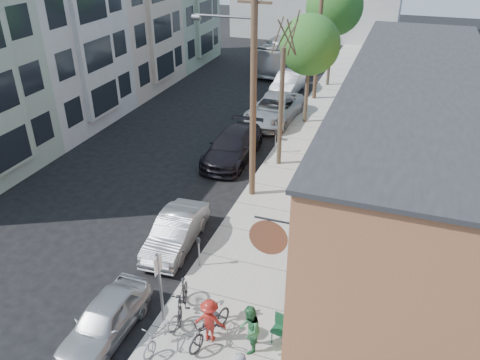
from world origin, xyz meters
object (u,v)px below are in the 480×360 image
(tree_leafy_mid, at_px, (310,45))
(car_1, at_px, (176,232))
(patio_chair_a, at_px, (280,330))
(parked_bike_a, at_px, (182,299))
(sign_post, at_px, (160,283))
(car_0, at_px, (105,319))
(car_4, at_px, (289,83))
(tree_bare, at_px, (281,109))
(car_3, at_px, (274,109))
(patio_chair_b, at_px, (296,299))
(bus, at_px, (286,52))
(parking_meter_near, at_px, (199,247))
(parking_meter_far, at_px, (275,139))
(cyclist, at_px, (210,320))
(utility_pole_near, at_px, (252,86))
(tree_leafy_far, at_px, (334,7))
(patron_green, at_px, (249,329))
(car_2, at_px, (233,146))
(parked_bike_b, at_px, (162,333))

(tree_leafy_mid, relative_size, car_1, 1.63)
(patio_chair_a, relative_size, parked_bike_a, 0.47)
(sign_post, bearing_deg, car_0, -150.25)
(parked_bike_a, bearing_deg, car_4, 79.53)
(tree_bare, relative_size, car_3, 1.03)
(patio_chair_b, relative_size, bus, 0.09)
(parking_meter_near, xyz_separation_m, tree_leafy_mid, (0.55, 15.62, 4.04))
(parking_meter_far, height_order, cyclist, cyclist)
(sign_post, xyz_separation_m, utility_pole_near, (0.04, 8.76, 3.58))
(tree_leafy_far, distance_m, patron_green, 27.68)
(parking_meter_near, xyz_separation_m, car_0, (-1.45, -3.94, -0.34))
(patio_chair_a, xyz_separation_m, patio_chair_b, (0.15, 1.46, 0.00))
(tree_bare, relative_size, car_4, 1.26)
(car_0, height_order, car_2, car_2)
(parking_meter_near, bearing_deg, cyclist, -60.88)
(tree_leafy_mid, bearing_deg, car_1, -97.78)
(utility_pole_near, height_order, tree_bare, utility_pole_near)
(car_1, relative_size, car_3, 0.69)
(parked_bike_b, relative_size, car_2, 0.32)
(car_1, xyz_separation_m, car_4, (-0.52, 20.27, 0.12))
(parking_meter_far, xyz_separation_m, patron_green, (3.01, -13.61, -0.01))
(car_0, bearing_deg, cyclist, 13.84)
(tree_bare, bearing_deg, parked_bike_a, -90.41)
(sign_post, relative_size, patron_green, 1.71)
(bus, bearing_deg, car_2, -78.60)
(parking_meter_near, distance_m, tree_bare, 9.51)
(tree_leafy_far, bearing_deg, car_4, -132.98)
(car_3, bearing_deg, car_2, -92.26)
(car_2, relative_size, car_3, 0.91)
(parking_meter_far, bearing_deg, car_4, 100.37)
(sign_post, distance_m, cyclist, 1.89)
(car_1, height_order, car_4, car_4)
(patron_green, bearing_deg, car_0, -89.10)
(tree_bare, height_order, car_2, tree_bare)
(tree_leafy_far, height_order, car_3, tree_leafy_far)
(car_3, bearing_deg, parking_meter_far, -70.26)
(parking_meter_far, distance_m, car_2, 2.44)
(parking_meter_near, bearing_deg, sign_post, -88.12)
(sign_post, bearing_deg, parked_bike_b, -65.72)
(car_0, relative_size, car_2, 0.70)
(parking_meter_near, height_order, patron_green, patron_green)
(car_3, bearing_deg, patron_green, -73.29)
(patio_chair_b, relative_size, cyclist, 0.58)
(car_0, height_order, car_3, car_3)
(patio_chair_b, bearing_deg, cyclist, -128.79)
(parking_meter_far, bearing_deg, bus, 102.65)
(parked_bike_a, bearing_deg, cyclist, -45.90)
(parking_meter_far, xyz_separation_m, parked_bike_a, (0.47, -12.89, -0.26))
(sign_post, height_order, tree_leafy_far, tree_leafy_far)
(tree_leafy_far, bearing_deg, patron_green, -84.82)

